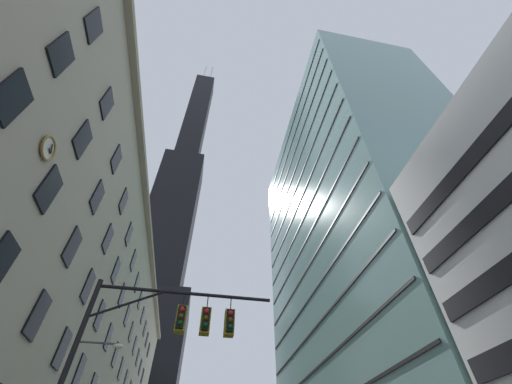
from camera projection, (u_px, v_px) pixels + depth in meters
station_building at (45, 340)px, 33.28m from camera, size 16.07×69.96×27.47m
dark_skyscraper at (164, 250)px, 118.42m from camera, size 26.14×26.14×235.60m
glass_office_midrise at (357, 242)px, 47.84m from camera, size 17.73×39.95×59.55m
traffic_signal_mast at (166, 338)px, 11.86m from camera, size 7.36×0.63×7.84m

